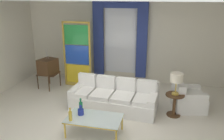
{
  "coord_description": "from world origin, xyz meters",
  "views": [
    {
      "loc": [
        1.49,
        -5.09,
        3.07
      ],
      "look_at": [
        0.04,
        0.9,
        1.05
      ],
      "focal_mm": 37.95,
      "sensor_mm": 36.0,
      "label": 1
    }
  ],
  "objects_px": {
    "bottle_crystal_tall": "(81,111)",
    "stained_glass_divider": "(77,56)",
    "peacock_figurine": "(86,84)",
    "table_lamp_brass": "(177,78)",
    "vintage_tv": "(48,67)",
    "coffee_table": "(94,119)",
    "bottle_amber_squat": "(70,115)",
    "couch_white_long": "(114,98)",
    "armchair_white": "(187,99)",
    "round_side_table": "(174,103)",
    "bottle_blue_decanter": "(81,106)"
  },
  "relations": [
    {
      "from": "bottle_crystal_tall",
      "to": "stained_glass_divider",
      "type": "relative_size",
      "value": 0.11
    },
    {
      "from": "peacock_figurine",
      "to": "table_lamp_brass",
      "type": "height_order",
      "value": "table_lamp_brass"
    },
    {
      "from": "vintage_tv",
      "to": "coffee_table",
      "type": "bearing_deg",
      "value": -44.5
    },
    {
      "from": "bottle_amber_squat",
      "to": "table_lamp_brass",
      "type": "bearing_deg",
      "value": 34.86
    },
    {
      "from": "table_lamp_brass",
      "to": "coffee_table",
      "type": "bearing_deg",
      "value": -143.41
    },
    {
      "from": "couch_white_long",
      "to": "armchair_white",
      "type": "bearing_deg",
      "value": 12.21
    },
    {
      "from": "armchair_white",
      "to": "bottle_crystal_tall",
      "type": "bearing_deg",
      "value": -144.85
    },
    {
      "from": "couch_white_long",
      "to": "stained_glass_divider",
      "type": "relative_size",
      "value": 1.09
    },
    {
      "from": "round_side_table",
      "to": "bottle_blue_decanter",
      "type": "bearing_deg",
      "value": -153.01
    },
    {
      "from": "bottle_amber_squat",
      "to": "round_side_table",
      "type": "bearing_deg",
      "value": 34.86
    },
    {
      "from": "couch_white_long",
      "to": "bottle_amber_squat",
      "type": "relative_size",
      "value": 7.65
    },
    {
      "from": "round_side_table",
      "to": "table_lamp_brass",
      "type": "height_order",
      "value": "table_lamp_brass"
    },
    {
      "from": "round_side_table",
      "to": "table_lamp_brass",
      "type": "relative_size",
      "value": 1.04
    },
    {
      "from": "armchair_white",
      "to": "peacock_figurine",
      "type": "xyz_separation_m",
      "value": [
        -3.14,
        0.56,
        -0.07
      ]
    },
    {
      "from": "bottle_blue_decanter",
      "to": "table_lamp_brass",
      "type": "distance_m",
      "value": 2.46
    },
    {
      "from": "bottle_blue_decanter",
      "to": "peacock_figurine",
      "type": "bearing_deg",
      "value": 107.12
    },
    {
      "from": "armchair_white",
      "to": "table_lamp_brass",
      "type": "xyz_separation_m",
      "value": [
        -0.34,
        -0.47,
        0.74
      ]
    },
    {
      "from": "stained_glass_divider",
      "to": "armchair_white",
      "type": "bearing_deg",
      "value": -14.29
    },
    {
      "from": "bottle_crystal_tall",
      "to": "bottle_amber_squat",
      "type": "bearing_deg",
      "value": -112.39
    },
    {
      "from": "bottle_crystal_tall",
      "to": "vintage_tv",
      "type": "xyz_separation_m",
      "value": [
        -1.99,
        2.23,
        0.24
      ]
    },
    {
      "from": "couch_white_long",
      "to": "bottle_blue_decanter",
      "type": "relative_size",
      "value": 7.11
    },
    {
      "from": "couch_white_long",
      "to": "armchair_white",
      "type": "distance_m",
      "value": 1.99
    },
    {
      "from": "couch_white_long",
      "to": "round_side_table",
      "type": "bearing_deg",
      "value": -1.71
    },
    {
      "from": "bottle_crystal_tall",
      "to": "bottle_amber_squat",
      "type": "xyz_separation_m",
      "value": [
        -0.12,
        -0.3,
        0.04
      ]
    },
    {
      "from": "bottle_crystal_tall",
      "to": "table_lamp_brass",
      "type": "height_order",
      "value": "table_lamp_brass"
    },
    {
      "from": "vintage_tv",
      "to": "stained_glass_divider",
      "type": "height_order",
      "value": "stained_glass_divider"
    },
    {
      "from": "bottle_amber_squat",
      "to": "bottle_crystal_tall",
      "type": "bearing_deg",
      "value": 67.61
    },
    {
      "from": "bottle_crystal_tall",
      "to": "coffee_table",
      "type": "bearing_deg",
      "value": -10.16
    },
    {
      "from": "armchair_white",
      "to": "stained_glass_divider",
      "type": "xyz_separation_m",
      "value": [
        -3.53,
        0.9,
        0.77
      ]
    },
    {
      "from": "bottle_crystal_tall",
      "to": "round_side_table",
      "type": "xyz_separation_m",
      "value": [
        2.1,
        1.24,
        -0.14
      ]
    },
    {
      "from": "bottle_amber_squat",
      "to": "stained_glass_divider",
      "type": "xyz_separation_m",
      "value": [
        -0.97,
        2.91,
        0.52
      ]
    },
    {
      "from": "round_side_table",
      "to": "armchair_white",
      "type": "bearing_deg",
      "value": 54.2
    },
    {
      "from": "couch_white_long",
      "to": "bottle_crystal_tall",
      "type": "relative_size",
      "value": 9.87
    },
    {
      "from": "peacock_figurine",
      "to": "round_side_table",
      "type": "xyz_separation_m",
      "value": [
        2.8,
        -1.03,
        0.14
      ]
    },
    {
      "from": "stained_glass_divider",
      "to": "peacock_figurine",
      "type": "height_order",
      "value": "stained_glass_divider"
    },
    {
      "from": "peacock_figurine",
      "to": "round_side_table",
      "type": "distance_m",
      "value": 2.99
    },
    {
      "from": "couch_white_long",
      "to": "table_lamp_brass",
      "type": "relative_size",
      "value": 4.2
    },
    {
      "from": "stained_glass_divider",
      "to": "round_side_table",
      "type": "bearing_deg",
      "value": -23.21
    },
    {
      "from": "couch_white_long",
      "to": "vintage_tv",
      "type": "distance_m",
      "value": 2.68
    },
    {
      "from": "vintage_tv",
      "to": "bottle_blue_decanter",
      "type": "bearing_deg",
      "value": -46.97
    },
    {
      "from": "bottle_amber_squat",
      "to": "vintage_tv",
      "type": "bearing_deg",
      "value": 126.43
    },
    {
      "from": "couch_white_long",
      "to": "vintage_tv",
      "type": "relative_size",
      "value": 1.78
    },
    {
      "from": "bottle_blue_decanter",
      "to": "stained_glass_divider",
      "type": "xyz_separation_m",
      "value": [
        -1.04,
        2.46,
        0.51
      ]
    },
    {
      "from": "stained_glass_divider",
      "to": "table_lamp_brass",
      "type": "height_order",
      "value": "stained_glass_divider"
    },
    {
      "from": "bottle_blue_decanter",
      "to": "table_lamp_brass",
      "type": "xyz_separation_m",
      "value": [
        2.15,
        1.09,
        0.48
      ]
    },
    {
      "from": "bottle_blue_decanter",
      "to": "bottle_crystal_tall",
      "type": "bearing_deg",
      "value": -70.78
    },
    {
      "from": "coffee_table",
      "to": "peacock_figurine",
      "type": "xyz_separation_m",
      "value": [
        -1.04,
        2.33,
        -0.16
      ]
    },
    {
      "from": "bottle_blue_decanter",
      "to": "vintage_tv",
      "type": "height_order",
      "value": "vintage_tv"
    },
    {
      "from": "peacock_figurine",
      "to": "couch_white_long",
      "type": "bearing_deg",
      "value": -39.37
    },
    {
      "from": "stained_glass_divider",
      "to": "bottle_crystal_tall",
      "type": "bearing_deg",
      "value": -67.24
    }
  ]
}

